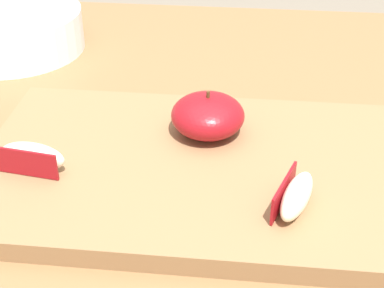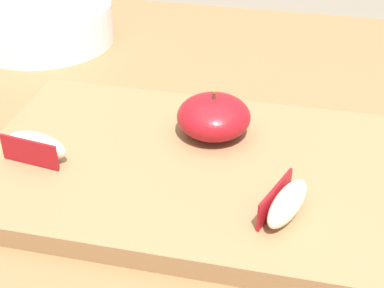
{
  "view_description": "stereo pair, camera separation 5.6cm",
  "coord_description": "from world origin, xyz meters",
  "px_view_note": "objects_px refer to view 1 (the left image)",
  "views": [
    {
      "loc": [
        -0.01,
        -0.51,
        1.12
      ],
      "look_at": [
        -0.06,
        -0.04,
        0.81
      ],
      "focal_mm": 53.67,
      "sensor_mm": 36.0,
      "label": 1
    },
    {
      "loc": [
        0.04,
        -0.5,
        1.12
      ],
      "look_at": [
        -0.06,
        -0.04,
        0.81
      ],
      "focal_mm": 53.67,
      "sensor_mm": 36.0,
      "label": 2
    }
  ],
  "objects_px": {
    "apple_wedge_left": "(295,196)",
    "ceramic_fruit_bowl": "(11,29)",
    "apple_wedge_middle": "(32,157)",
    "cutting_board": "(192,169)",
    "apple_half_skin_up": "(208,115)"
  },
  "relations": [
    {
      "from": "cutting_board",
      "to": "apple_wedge_left",
      "type": "xyz_separation_m",
      "value": [
        0.1,
        -0.07,
        0.03
      ]
    },
    {
      "from": "apple_wedge_middle",
      "to": "ceramic_fruit_bowl",
      "type": "bearing_deg",
      "value": 114.29
    },
    {
      "from": "ceramic_fruit_bowl",
      "to": "apple_wedge_middle",
      "type": "bearing_deg",
      "value": -65.71
    },
    {
      "from": "apple_half_skin_up",
      "to": "apple_wedge_left",
      "type": "bearing_deg",
      "value": -53.75
    },
    {
      "from": "apple_wedge_left",
      "to": "apple_wedge_middle",
      "type": "bearing_deg",
      "value": 172.37
    },
    {
      "from": "apple_half_skin_up",
      "to": "apple_wedge_middle",
      "type": "relative_size",
      "value": 1.14
    },
    {
      "from": "apple_wedge_left",
      "to": "ceramic_fruit_bowl",
      "type": "relative_size",
      "value": 0.33
    },
    {
      "from": "apple_half_skin_up",
      "to": "cutting_board",
      "type": "bearing_deg",
      "value": -101.35
    },
    {
      "from": "apple_half_skin_up",
      "to": "ceramic_fruit_bowl",
      "type": "distance_m",
      "value": 0.39
    },
    {
      "from": "apple_wedge_left",
      "to": "ceramic_fruit_bowl",
      "type": "xyz_separation_m",
      "value": [
        -0.4,
        0.36,
        -0.0
      ]
    },
    {
      "from": "apple_wedge_left",
      "to": "ceramic_fruit_bowl",
      "type": "bearing_deg",
      "value": 138.02
    },
    {
      "from": "apple_wedge_middle",
      "to": "apple_wedge_left",
      "type": "bearing_deg",
      "value": -7.63
    },
    {
      "from": "apple_half_skin_up",
      "to": "ceramic_fruit_bowl",
      "type": "relative_size",
      "value": 0.37
    },
    {
      "from": "cutting_board",
      "to": "apple_wedge_middle",
      "type": "relative_size",
      "value": 6.26
    },
    {
      "from": "cutting_board",
      "to": "apple_wedge_middle",
      "type": "height_order",
      "value": "apple_wedge_middle"
    }
  ]
}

